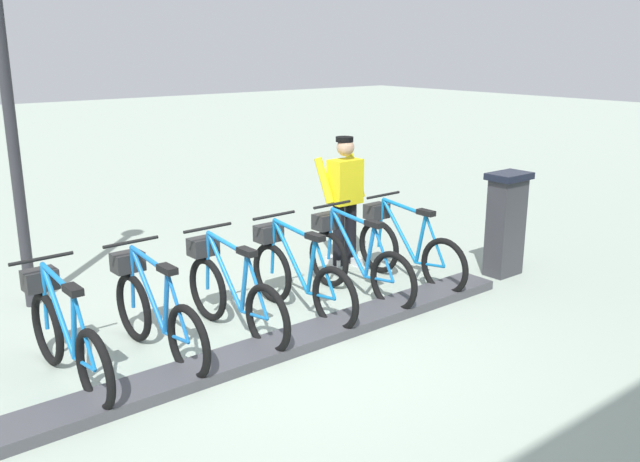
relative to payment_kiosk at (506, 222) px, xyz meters
name	(u,v)px	position (x,y,z in m)	size (l,w,h in m)	color
ground_plane	(286,348)	(-0.05, 3.37, -0.67)	(60.00, 60.00, 0.00)	#A0AFA0
dock_rail_base	(286,343)	(-0.05, 3.37, -0.62)	(0.44, 5.65, 0.10)	#47474C
payment_kiosk	(506,222)	(0.00, 0.00, 0.00)	(0.36, 0.52, 1.28)	#38383D
bike_docked_0	(406,247)	(0.57, 1.14, -0.24)	(1.72, 0.54, 1.02)	black
bike_docked_1	(355,260)	(0.57, 1.95, -0.24)	(1.72, 0.54, 1.02)	black
bike_docked_2	(297,275)	(0.57, 2.76, -0.24)	(1.72, 0.54, 1.02)	black
bike_docked_3	(231,292)	(0.57, 3.57, -0.24)	(1.72, 0.54, 1.02)	black
bike_docked_4	(155,312)	(0.57, 4.38, -0.24)	(1.72, 0.54, 1.02)	black
bike_docked_5	(65,335)	(0.57, 5.19, -0.24)	(1.72, 0.54, 1.02)	black
worker_near_rack	(345,196)	(1.52, 1.29, 0.24)	(0.46, 0.62, 1.66)	white
lamp_post	(3,61)	(2.58, 4.89, 1.94)	(0.32, 0.32, 3.98)	#2D2D33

